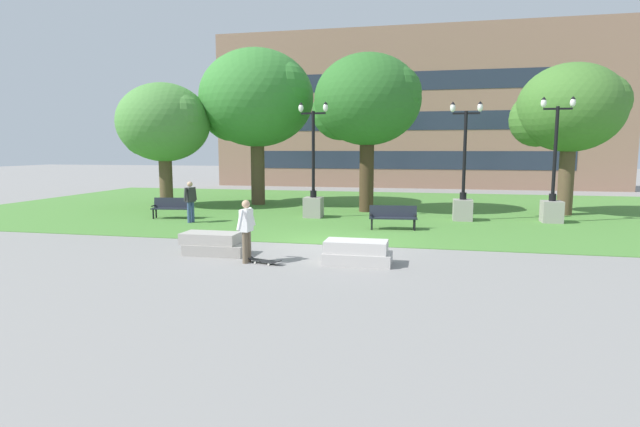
% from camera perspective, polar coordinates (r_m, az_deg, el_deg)
% --- Properties ---
extents(ground_plane, '(140.00, 140.00, 0.00)m').
position_cam_1_polar(ground_plane, '(16.06, 1.18, -3.62)').
color(ground_plane, gray).
extents(grass_lawn, '(40.00, 20.00, 0.02)m').
position_cam_1_polar(grass_lawn, '(25.83, 5.40, 0.57)').
color(grass_lawn, '#4C8438').
rests_on(grass_lawn, ground).
extents(concrete_block_center, '(1.91, 0.90, 0.64)m').
position_cam_1_polar(concrete_block_center, '(14.93, -12.01, -3.43)').
color(concrete_block_center, '#9E9991').
rests_on(concrete_block_center, ground).
extents(concrete_block_left, '(1.80, 0.90, 0.64)m').
position_cam_1_polar(concrete_block_left, '(13.42, 4.25, -4.51)').
color(concrete_block_left, '#BCB7B2').
rests_on(concrete_block_left, ground).
extents(person_skateboarder, '(0.28, 1.10, 1.71)m').
position_cam_1_polar(person_skateboarder, '(13.59, -8.42, -1.59)').
color(person_skateboarder, brown).
rests_on(person_skateboarder, ground).
extents(skateboard, '(1.03, 0.48, 0.14)m').
position_cam_1_polar(skateboard, '(13.55, -6.41, -5.37)').
color(skateboard, black).
rests_on(skateboard, ground).
extents(park_bench_near_left, '(1.84, 0.70, 0.90)m').
position_cam_1_polar(park_bench_near_left, '(19.19, 8.34, -0.26)').
color(park_bench_near_left, '#1E232D').
rests_on(park_bench_near_left, grass_lawn).
extents(park_bench_near_right, '(1.86, 0.78, 0.90)m').
position_cam_1_polar(park_bench_near_right, '(22.95, -16.45, 0.76)').
color(park_bench_near_right, '#1E232D').
rests_on(park_bench_near_right, grass_lawn).
extents(lamp_post_center, '(1.32, 0.80, 5.16)m').
position_cam_1_polar(lamp_post_center, '(22.85, 25.03, 1.67)').
color(lamp_post_center, gray).
rests_on(lamp_post_center, grass_lawn).
extents(lamp_post_right, '(1.32, 0.80, 5.09)m').
position_cam_1_polar(lamp_post_right, '(22.26, -0.76, 2.20)').
color(lamp_post_right, gray).
rests_on(lamp_post_right, grass_lawn).
extents(lamp_post_left, '(1.32, 0.80, 5.02)m').
position_cam_1_polar(lamp_post_left, '(22.15, 16.03, 1.85)').
color(lamp_post_left, gray).
rests_on(lamp_post_left, grass_lawn).
extents(tree_near_left, '(4.93, 4.70, 6.90)m').
position_cam_1_polar(tree_near_left, '(25.77, 26.57, 10.56)').
color(tree_near_left, brown).
rests_on(tree_near_left, grass_lawn).
extents(tree_far_right, '(4.98, 4.74, 6.42)m').
position_cam_1_polar(tree_far_right, '(27.49, -17.52, 9.74)').
color(tree_far_right, brown).
rests_on(tree_far_right, grass_lawn).
extents(tree_far_left, '(6.46, 6.15, 8.39)m').
position_cam_1_polar(tree_far_left, '(27.86, -7.39, 12.77)').
color(tree_far_left, brown).
rests_on(tree_far_left, grass_lawn).
extents(tree_near_right, '(5.36, 5.10, 7.55)m').
position_cam_1_polar(tree_near_right, '(24.51, 5.30, 12.62)').
color(tree_near_right, '#42301E').
rests_on(tree_near_right, grass_lawn).
extents(person_bystander_near_lawn, '(0.35, 0.76, 1.71)m').
position_cam_1_polar(person_bystander_near_lawn, '(21.38, -14.60, 1.56)').
color(person_bystander_near_lawn, '#384C7A').
rests_on(person_bystander_near_lawn, grass_lawn).
extents(building_facade_distant, '(31.82, 1.03, 12.35)m').
position_cam_1_polar(building_facade_distant, '(40.11, 10.43, 11.71)').
color(building_facade_distant, '#8E6B56').
rests_on(building_facade_distant, ground).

